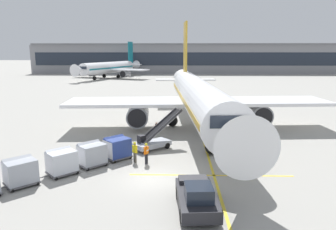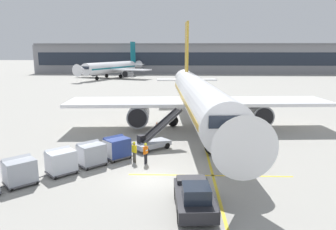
{
  "view_description": "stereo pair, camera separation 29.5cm",
  "coord_description": "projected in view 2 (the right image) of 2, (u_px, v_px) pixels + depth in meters",
  "views": [
    {
      "loc": [
        1.79,
        -20.64,
        8.91
      ],
      "look_at": [
        1.03,
        8.41,
        2.94
      ],
      "focal_mm": 33.2,
      "sensor_mm": 36.0,
      "label": 1
    },
    {
      "loc": [
        2.08,
        -20.63,
        8.91
      ],
      "look_at": [
        1.03,
        8.41,
        2.94
      ],
      "focal_mm": 33.2,
      "sensor_mm": 36.0,
      "label": 2
    }
  ],
  "objects": [
    {
      "name": "safety_cone_engine_keepout",
      "position": [
        157.0,
        124.0,
        37.14
      ],
      "size": [
        0.58,
        0.58,
        0.66
      ],
      "color": "black",
      "rests_on": "ground"
    },
    {
      "name": "parked_airplane",
      "position": [
        198.0,
        97.0,
        36.21
      ],
      "size": [
        30.63,
        40.61,
        13.58
      ],
      "color": "white",
      "rests_on": "ground"
    },
    {
      "name": "pushback_tug",
      "position": [
        195.0,
        197.0,
        17.53
      ],
      "size": [
        2.41,
        4.54,
        1.83
      ],
      "color": "#232328",
      "rests_on": "ground"
    },
    {
      "name": "ground_crew_by_loader",
      "position": [
        110.0,
        144.0,
        26.91
      ],
      "size": [
        0.28,
        0.57,
        1.74
      ],
      "color": "#514C42",
      "rests_on": "ground"
    },
    {
      "name": "ground_crew_by_carts",
      "position": [
        146.0,
        152.0,
        24.89
      ],
      "size": [
        0.39,
        0.51,
        1.74
      ],
      "color": "black",
      "rests_on": "ground"
    },
    {
      "name": "ground_crew_marshaller",
      "position": [
        134.0,
        151.0,
        25.23
      ],
      "size": [
        0.44,
        0.43,
        1.74
      ],
      "color": "#514C42",
      "rests_on": "ground"
    },
    {
      "name": "baggage_cart_lead",
      "position": [
        117.0,
        147.0,
        26.08
      ],
      "size": [
        2.55,
        2.54,
        1.91
      ],
      "color": "#515156",
      "rests_on": "ground"
    },
    {
      "name": "baggage_cart_second",
      "position": [
        91.0,
        154.0,
        24.46
      ],
      "size": [
        2.55,
        2.54,
        1.91
      ],
      "color": "#515156",
      "rests_on": "ground"
    },
    {
      "name": "baggage_cart_fourth",
      "position": [
        20.0,
        171.0,
        20.93
      ],
      "size": [
        2.55,
        2.54,
        1.91
      ],
      "color": "#515156",
      "rests_on": "ground"
    },
    {
      "name": "apron_guidance_line_stop_bar",
      "position": [
        210.0,
        175.0,
        22.69
      ],
      "size": [
        12.0,
        0.2,
        0.01
      ],
      "color": "yellow",
      "rests_on": "ground"
    },
    {
      "name": "distant_airplane",
      "position": [
        112.0,
        68.0,
        104.79
      ],
      "size": [
        27.36,
        35.6,
        12.45
      ],
      "color": "white",
      "rests_on": "ground"
    },
    {
      "name": "ground_plane",
      "position": [
        149.0,
        179.0,
        22.06
      ],
      "size": [
        600.0,
        600.0,
        0.0
      ],
      "primitive_type": "plane",
      "color": "#9E9B93"
    },
    {
      "name": "baggage_cart_third",
      "position": [
        61.0,
        161.0,
        22.81
      ],
      "size": [
        2.55,
        2.54,
        1.91
      ],
      "color": "#515156",
      "rests_on": "ground"
    },
    {
      "name": "terminal_building",
      "position": [
        202.0,
        59.0,
        130.02
      ],
      "size": [
        136.67,
        15.43,
        12.04
      ],
      "color": "gray",
      "rests_on": "ground"
    },
    {
      "name": "safety_cone_wingtip",
      "position": [
        138.0,
        125.0,
        36.74
      ],
      "size": [
        0.56,
        0.56,
        0.64
      ],
      "color": "black",
      "rests_on": "ground"
    },
    {
      "name": "apron_guidance_line_lead_in",
      "position": [
        200.0,
        129.0,
        36.24
      ],
      "size": [
        0.2,
        110.0,
        0.01
      ],
      "color": "yellow",
      "rests_on": "ground"
    },
    {
      "name": "belt_loader",
      "position": [
        154.0,
        139.0,
        28.78
      ],
      "size": [
        4.65,
        4.25,
        3.5
      ],
      "color": "#A3A8B2",
      "rests_on": "ground"
    }
  ]
}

